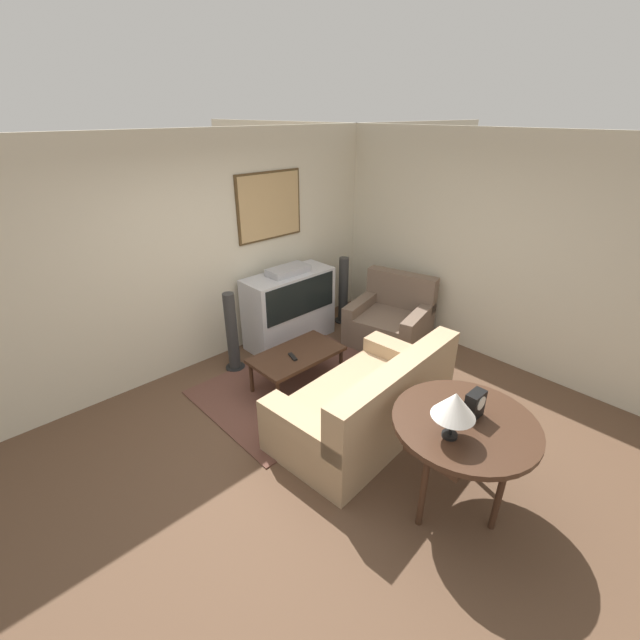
{
  "coord_description": "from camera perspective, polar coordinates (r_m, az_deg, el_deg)",
  "views": [
    {
      "loc": [
        -2.25,
        -2.3,
        2.86
      ],
      "look_at": [
        0.69,
        0.82,
        0.75
      ],
      "focal_mm": 24.0,
      "sensor_mm": 36.0,
      "label": 1
    }
  ],
  "objects": [
    {
      "name": "speaker_tower_left",
      "position": [
        5.18,
        -11.64,
        -1.87
      ],
      "size": [
        0.23,
        0.23,
        0.99
      ],
      "color": "black",
      "rests_on": "ground_plane"
    },
    {
      "name": "wall_back",
      "position": [
        5.2,
        -15.68,
        8.41
      ],
      "size": [
        12.0,
        0.1,
        2.7
      ],
      "color": "beige",
      "rests_on": "ground_plane"
    },
    {
      "name": "console_table",
      "position": [
        3.43,
        18.75,
        -13.6
      ],
      "size": [
        1.07,
        1.07,
        0.81
      ],
      "color": "#3D2619",
      "rests_on": "ground_plane"
    },
    {
      "name": "remote",
      "position": [
        4.71,
        -3.66,
        -4.9
      ],
      "size": [
        0.09,
        0.17,
        0.02
      ],
      "color": "black",
      "rests_on": "coffee_table"
    },
    {
      "name": "speaker_tower_right",
      "position": [
        6.27,
        3.13,
        3.74
      ],
      "size": [
        0.23,
        0.23,
        0.99
      ],
      "color": "black",
      "rests_on": "ground_plane"
    },
    {
      "name": "table_lamp",
      "position": [
        3.06,
        17.49,
        -10.81
      ],
      "size": [
        0.3,
        0.3,
        0.37
      ],
      "color": "black",
      "rests_on": "console_table"
    },
    {
      "name": "armchair",
      "position": [
        5.86,
        9.35,
        -0.21
      ],
      "size": [
        1.1,
        1.15,
        0.89
      ],
      "rotation": [
        0.0,
        0.0,
        -1.32
      ],
      "color": "brown",
      "rests_on": "ground_plane"
    },
    {
      "name": "tv",
      "position": [
        5.71,
        -4.09,
        1.74
      ],
      "size": [
        1.23,
        0.5,
        1.06
      ],
      "color": "#B7B7BC",
      "rests_on": "ground_plane"
    },
    {
      "name": "ground_plane",
      "position": [
        4.31,
        0.83,
        -15.44
      ],
      "size": [
        12.0,
        12.0,
        0.0
      ],
      "primitive_type": "plane",
      "color": "brown"
    },
    {
      "name": "wall_right",
      "position": [
        5.6,
        20.89,
        8.85
      ],
      "size": [
        0.06,
        12.0,
        2.7
      ],
      "color": "beige",
      "rests_on": "ground_plane"
    },
    {
      "name": "coffee_table",
      "position": [
        4.81,
        -3.1,
        -4.87
      ],
      "size": [
        1.03,
        0.57,
        0.42
      ],
      "color": "#3D2619",
      "rests_on": "ground_plane"
    },
    {
      "name": "couch",
      "position": [
        4.23,
        6.35,
        -11.19
      ],
      "size": [
        1.87,
        1.12,
        0.89
      ],
      "rotation": [
        0.0,
        0.0,
        3.22
      ],
      "color": "tan",
      "rests_on": "ground_plane"
    },
    {
      "name": "mantel_clock",
      "position": [
        3.39,
        19.93,
        -10.56
      ],
      "size": [
        0.16,
        0.1,
        0.21
      ],
      "color": "black",
      "rests_on": "console_table"
    },
    {
      "name": "area_rug",
      "position": [
        5.01,
        -2.88,
        -8.57
      ],
      "size": [
        2.12,
        1.57,
        0.01
      ],
      "color": "brown",
      "rests_on": "ground_plane"
    }
  ]
}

